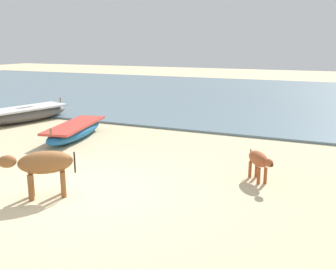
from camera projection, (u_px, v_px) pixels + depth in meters
ground at (85, 192)px, 7.94m from camera, size 80.00×80.00×0.00m
sea_water at (249, 96)px, 22.22m from camera, size 60.00×20.00×0.08m
fishing_boat_0 at (75, 130)px, 12.39m from camera, size 1.65×3.53×0.67m
fishing_boat_1 at (25, 114)px, 14.99m from camera, size 2.03×3.84×0.77m
cow_adult_brown at (43, 164)px, 7.51m from camera, size 1.28×1.14×0.95m
calf_near_rust at (259, 160)px, 8.46m from camera, size 0.78×0.92×0.67m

